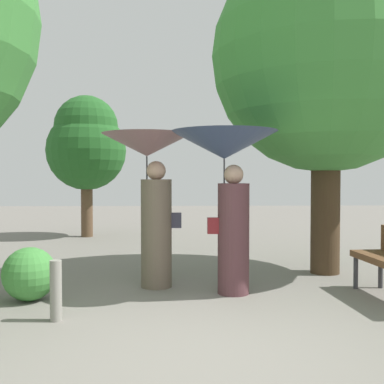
% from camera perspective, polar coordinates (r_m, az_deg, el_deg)
% --- Properties ---
extents(ground_plane, '(40.00, 40.00, 0.00)m').
position_cam_1_polar(ground_plane, '(4.26, 1.23, -18.26)').
color(ground_plane, slate).
extents(person_left, '(1.19, 1.19, 2.04)m').
position_cam_1_polar(person_left, '(6.23, -5.06, 1.80)').
color(person_left, '#6B5B4C').
rests_on(person_left, ground).
extents(person_right, '(1.33, 1.33, 2.03)m').
position_cam_1_polar(person_right, '(5.86, 4.24, 2.68)').
color(person_right, '#563338').
rests_on(person_right, ground).
extents(tree_near_left, '(1.94, 1.94, 3.46)m').
position_cam_1_polar(tree_near_left, '(11.81, -12.71, 5.78)').
color(tree_near_left, brown).
rests_on(tree_near_left, ground).
extents(tree_near_right, '(3.46, 3.46, 5.52)m').
position_cam_1_polar(tree_near_right, '(7.68, 16.06, 17.45)').
color(tree_near_right, '#42301E').
rests_on(tree_near_right, ground).
extents(bush_path_right, '(0.63, 0.63, 0.63)m').
position_cam_1_polar(bush_path_right, '(5.94, -19.15, -9.39)').
color(bush_path_right, '#428C3D').
rests_on(bush_path_right, ground).
extents(path_marker_post, '(0.12, 0.12, 0.62)m').
position_cam_1_polar(path_marker_post, '(5.05, -16.21, -11.43)').
color(path_marker_post, gray).
rests_on(path_marker_post, ground).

